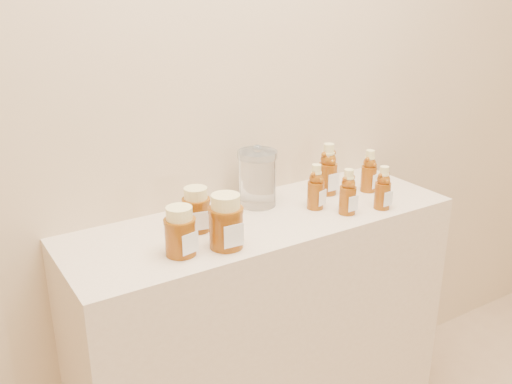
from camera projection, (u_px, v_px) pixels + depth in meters
wall_back at (228, 57)px, 1.70m from camera, size 3.50×0.02×2.70m
display_table at (263, 344)px, 1.86m from camera, size 1.20×0.40×0.90m
bear_bottle_back_left at (316, 184)px, 1.74m from camera, size 0.07×0.07×0.16m
bear_bottle_back_mid at (328, 166)px, 1.85m from camera, size 0.07×0.07×0.19m
bear_bottle_back_right at (369, 168)px, 1.88m from camera, size 0.07×0.07×0.16m
bear_bottle_front_left at (348, 189)px, 1.70m from camera, size 0.06×0.06×0.16m
bear_bottle_front_right at (383, 185)px, 1.74m from camera, size 0.05×0.05×0.15m
honey_jar_left at (180, 231)px, 1.45m from camera, size 0.10×0.10×0.13m
honey_jar_back at (196, 209)px, 1.59m from camera, size 0.10×0.10×0.13m
honey_jar_front at (226, 221)px, 1.49m from camera, size 0.10×0.10×0.15m
glass_canister at (257, 176)px, 1.76m from camera, size 0.15×0.15×0.19m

